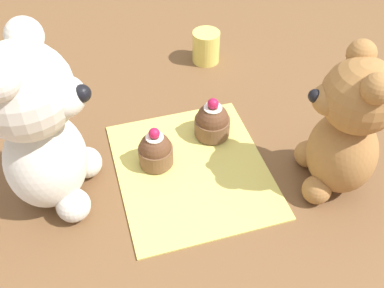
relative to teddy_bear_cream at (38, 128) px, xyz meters
The scene contains 7 objects.
ground_plane 0.24m from the teddy_bear_cream, 93.77° to the right, with size 4.00×4.00×0.00m, color brown.
knitted_placemat 0.23m from the teddy_bear_cream, 93.77° to the right, with size 0.26×0.22×0.01m, color #E0D166.
teddy_bear_cream is the anchor object (origin of this frame).
teddy_bear_tan 0.40m from the teddy_bear_cream, 103.24° to the right, with size 0.13×0.12×0.22m.
cupcake_near_cream_bear 0.18m from the teddy_bear_cream, 84.57° to the right, with size 0.05×0.05×0.07m.
cupcake_near_tan_bear 0.27m from the teddy_bear_cream, 78.52° to the right, with size 0.06×0.06×0.07m.
juice_glass 0.41m from the teddy_bear_cream, 49.79° to the right, with size 0.05×0.05×0.06m, color #EADB66.
Camera 1 is at (-0.44, 0.13, 0.51)m, focal length 42.00 mm.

